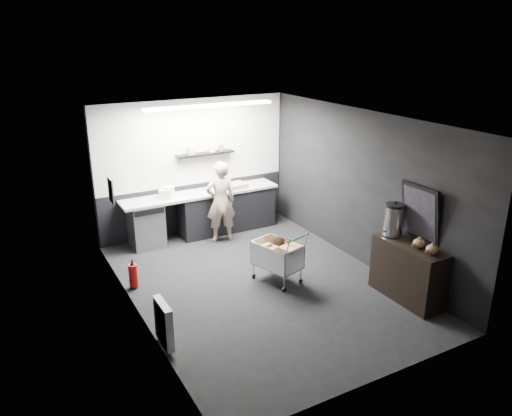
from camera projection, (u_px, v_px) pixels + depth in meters
floor at (260, 284)px, 8.18m from camera, size 5.50×5.50×0.00m
ceiling at (261, 119)px, 7.28m from camera, size 5.50×5.50×0.00m
wall_back at (194, 167)px, 10.00m from camera, size 5.50×0.00×5.50m
wall_front at (383, 279)px, 5.46m from camera, size 5.50×0.00×5.50m
wall_left at (133, 230)px, 6.83m from camera, size 0.00×5.50×5.50m
wall_right at (361, 188)px, 8.64m from camera, size 0.00×5.50×5.50m
kitchen_wall_panel at (193, 142)px, 9.82m from camera, size 3.95×0.02×1.70m
dado_panel at (196, 207)px, 10.27m from camera, size 3.95×0.02×1.00m
floating_shelf at (205, 154)px, 9.90m from camera, size 1.20×0.22×0.04m
wall_clock at (256, 121)px, 10.35m from camera, size 0.20×0.03×0.20m
poster at (111, 191)px, 7.84m from camera, size 0.02×0.30×0.40m
poster_red_band at (111, 186)px, 7.82m from camera, size 0.02×0.22×0.10m
radiator at (164, 323)px, 6.44m from camera, size 0.10×0.50×0.60m
ceiling_strip at (210, 106)px, 8.82m from camera, size 2.40×0.20×0.04m
prep_counter at (208, 212)px, 10.09m from camera, size 3.20×0.61×0.90m
person at (221, 202)px, 9.64m from camera, size 0.64×0.48×1.61m
shopping_cart at (277, 257)px, 8.15m from camera, size 0.72×0.97×0.91m
sideboard at (408, 264)px, 7.60m from camera, size 0.51×1.20×1.80m
fire_extinguisher at (133, 275)px, 8.00m from camera, size 0.14×0.14×0.47m
cardboard_box at (235, 186)px, 10.16m from camera, size 0.48×0.38×0.09m
pink_tub at (169, 192)px, 9.54m from camera, size 0.22×0.22×0.22m
white_container at (165, 194)px, 9.47m from camera, size 0.25×0.23×0.18m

